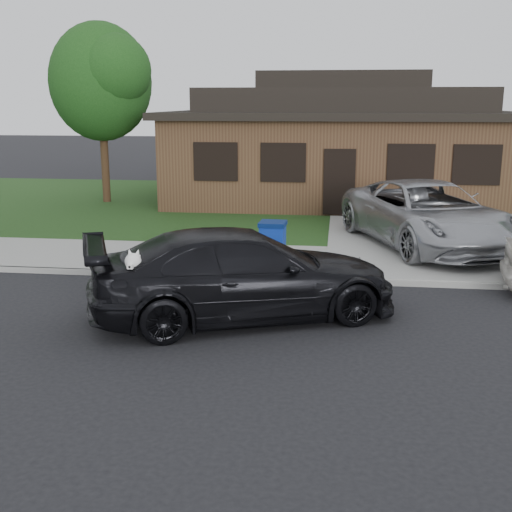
# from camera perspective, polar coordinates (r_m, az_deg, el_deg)

# --- Properties ---
(ground) EXTENTS (120.00, 120.00, 0.00)m
(ground) POSITION_cam_1_polar(r_m,az_deg,el_deg) (11.06, -14.32, -6.61)
(ground) COLOR black
(ground) RESTS_ON ground
(sidewalk) EXTENTS (60.00, 3.00, 0.12)m
(sidewalk) POSITION_cam_1_polar(r_m,az_deg,el_deg) (15.59, -7.65, -0.18)
(sidewalk) COLOR gray
(sidewalk) RESTS_ON ground
(curb) EXTENTS (60.00, 0.12, 0.12)m
(curb) POSITION_cam_1_polar(r_m,az_deg,el_deg) (14.19, -9.20, -1.61)
(curb) COLOR gray
(curb) RESTS_ON ground
(lawn) EXTENTS (60.00, 13.00, 0.13)m
(lawn) POSITION_cam_1_polar(r_m,az_deg,el_deg) (23.26, -2.60, 4.49)
(lawn) COLOR #193814
(lawn) RESTS_ON ground
(driveway) EXTENTS (4.50, 13.00, 0.14)m
(driveway) POSITION_cam_1_polar(r_m,az_deg,el_deg) (20.06, 13.02, 2.70)
(driveway) COLOR gray
(driveway) RESTS_ON ground
(sedan) EXTENTS (5.84, 4.10, 1.57)m
(sedan) POSITION_cam_1_polar(r_m,az_deg,el_deg) (11.24, -1.11, -1.64)
(sedan) COLOR black
(sedan) RESTS_ON ground
(minivan) EXTENTS (4.57, 6.47, 1.64)m
(minivan) POSITION_cam_1_polar(r_m,az_deg,el_deg) (16.81, 14.97, 3.61)
(minivan) COLOR #9FA1A6
(minivan) RESTS_ON driveway
(recycling_bin) EXTENTS (0.62, 0.65, 0.98)m
(recycling_bin) POSITION_cam_1_polar(r_m,az_deg,el_deg) (14.56, 1.49, 1.20)
(recycling_bin) COLOR #0E2E9F
(recycling_bin) RESTS_ON sidewalk
(house) EXTENTS (12.60, 8.60, 4.65)m
(house) POSITION_cam_1_polar(r_m,az_deg,el_deg) (24.66, 7.50, 9.75)
(house) COLOR #422B1C
(house) RESTS_ON ground
(tree_0) EXTENTS (3.78, 3.60, 6.34)m
(tree_0) POSITION_cam_1_polar(r_m,az_deg,el_deg) (23.99, -13.39, 15.01)
(tree_0) COLOR #332114
(tree_0) RESTS_ON ground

